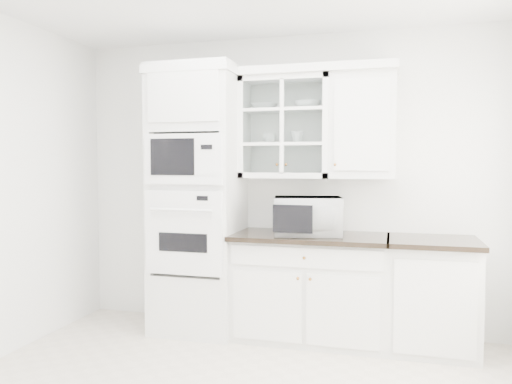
% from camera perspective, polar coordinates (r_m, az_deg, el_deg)
% --- Properties ---
extents(room_shell, '(4.00, 3.50, 2.70)m').
position_cam_1_polar(room_shell, '(3.38, -1.16, 7.54)').
color(room_shell, white).
rests_on(room_shell, ground).
extents(oven_column, '(0.76, 0.68, 2.40)m').
position_cam_1_polar(oven_column, '(4.57, -6.66, -0.89)').
color(oven_column, silver).
rests_on(oven_column, ground).
extents(base_cabinet_run, '(1.32, 0.67, 0.92)m').
position_cam_1_polar(base_cabinet_run, '(4.43, 6.22, -10.66)').
color(base_cabinet_run, silver).
rests_on(base_cabinet_run, ground).
extents(extra_base_cabinet, '(0.72, 0.67, 0.92)m').
position_cam_1_polar(extra_base_cabinet, '(4.39, 19.45, -10.95)').
color(extra_base_cabinet, silver).
rests_on(extra_base_cabinet, ground).
extents(upper_cabinet_glass, '(0.80, 0.33, 0.90)m').
position_cam_1_polar(upper_cabinet_glass, '(4.50, 3.44, 7.36)').
color(upper_cabinet_glass, silver).
rests_on(upper_cabinet_glass, room_shell).
extents(upper_cabinet_solid, '(0.55, 0.33, 0.90)m').
position_cam_1_polar(upper_cabinet_solid, '(4.41, 12.12, 7.38)').
color(upper_cabinet_solid, silver).
rests_on(upper_cabinet_solid, room_shell).
extents(crown_molding, '(2.14, 0.38, 0.07)m').
position_cam_1_polar(crown_molding, '(4.56, 2.06, 13.46)').
color(crown_molding, white).
rests_on(crown_molding, room_shell).
extents(countertop_microwave, '(0.64, 0.57, 0.33)m').
position_cam_1_polar(countertop_microwave, '(4.29, 5.92, -2.72)').
color(countertop_microwave, white).
rests_on(countertop_microwave, base_cabinet_run).
extents(bowl_a, '(0.26, 0.26, 0.06)m').
position_cam_1_polar(bowl_a, '(4.56, 0.90, 9.70)').
color(bowl_a, white).
rests_on(bowl_a, upper_cabinet_glass).
extents(bowl_b, '(0.23, 0.23, 0.07)m').
position_cam_1_polar(bowl_b, '(4.48, 5.91, 9.86)').
color(bowl_b, white).
rests_on(bowl_b, upper_cabinet_glass).
extents(cup_a, '(0.12, 0.12, 0.09)m').
position_cam_1_polar(cup_a, '(4.54, 1.53, 6.12)').
color(cup_a, white).
rests_on(cup_a, upper_cabinet_glass).
extents(cup_b, '(0.14, 0.14, 0.11)m').
position_cam_1_polar(cup_b, '(4.48, 4.77, 6.26)').
color(cup_b, white).
rests_on(cup_b, upper_cabinet_glass).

